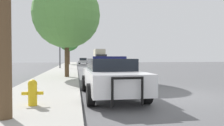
# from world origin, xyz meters

# --- Properties ---
(ground_plane) EXTENTS (110.00, 110.00, 0.00)m
(ground_plane) POSITION_xyz_m (0.00, 0.00, 0.00)
(ground_plane) COLOR #565659
(sidewalk_left) EXTENTS (3.00, 110.00, 0.13)m
(sidewalk_left) POSITION_xyz_m (-5.10, 0.00, 0.07)
(sidewalk_left) COLOR #A3A099
(sidewalk_left) RESTS_ON ground_plane
(police_car) EXTENTS (2.11, 5.08, 1.54)m
(police_car) POSITION_xyz_m (-2.44, 0.30, 0.79)
(police_car) COLOR white
(police_car) RESTS_ON ground_plane
(fire_hydrant) EXTENTS (0.59, 0.26, 0.75)m
(fire_hydrant) POSITION_xyz_m (-4.98, -1.53, 0.53)
(fire_hydrant) COLOR gold
(fire_hydrant) RESTS_ON sidewalk_left
(traffic_light) EXTENTS (3.25, 0.35, 4.71)m
(traffic_light) POSITION_xyz_m (-4.48, 20.71, 3.46)
(traffic_light) COLOR #424247
(traffic_light) RESTS_ON sidewalk_left
(car_background_distant) EXTENTS (2.16, 4.19, 1.35)m
(car_background_distant) POSITION_xyz_m (-2.20, 39.48, 0.71)
(car_background_distant) COLOR #B7B7BC
(car_background_distant) RESTS_ON ground_plane
(car_background_oncoming) EXTENTS (2.10, 4.21, 1.28)m
(car_background_oncoming) POSITION_xyz_m (2.48, 23.71, 0.69)
(car_background_oncoming) COLOR #B7B7BC
(car_background_oncoming) RESTS_ON ground_plane
(box_truck) EXTENTS (2.54, 7.71, 3.37)m
(box_truck) POSITION_xyz_m (1.66, 42.66, 1.77)
(box_truck) COLOR black
(box_truck) RESTS_ON ground_plane
(tree_sidewalk_near) EXTENTS (4.73, 4.73, 6.76)m
(tree_sidewalk_near) POSITION_xyz_m (-4.40, 7.68, 4.52)
(tree_sidewalk_near) COLOR #4C3823
(tree_sidewalk_near) RESTS_ON sidewalk_left
(tree_sidewalk_far) EXTENTS (4.16, 4.16, 6.73)m
(tree_sidewalk_far) POSITION_xyz_m (-5.11, 35.17, 4.76)
(tree_sidewalk_far) COLOR brown
(tree_sidewalk_far) RESTS_ON sidewalk_left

